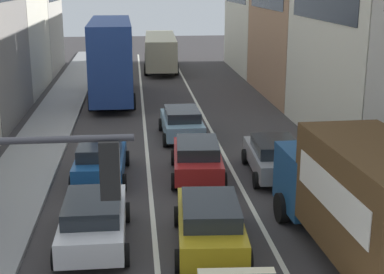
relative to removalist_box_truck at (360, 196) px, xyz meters
The scene contains 13 objects.
sidewalk_left 18.83m from the removalist_box_truck, 123.72° to the left, with size 2.60×64.00×0.14m, color #969696.
lane_stripe_left 16.61m from the removalist_box_truck, 109.11° to the left, with size 0.16×60.00×0.01m, color silver.
lane_stripe_right 15.84m from the removalist_box_truck, 97.31° to the left, with size 0.16×60.00×0.01m, color silver.
building_row_right 18.62m from the removalist_box_truck, 70.06° to the left, with size 7.20×43.90×13.06m.
removalist_box_truck is the anchor object (origin of this frame).
sedan_centre_lane_second 4.23m from the removalist_box_truck, 160.22° to the left, with size 2.30×4.41×1.49m.
wagon_left_lane_second 7.51m from the removalist_box_truck, 164.95° to the left, with size 2.06×4.30×1.49m.
hatchback_centre_lane_third 8.34m from the removalist_box_truck, 115.13° to the left, with size 2.30×4.41×1.49m.
sedan_left_lane_third 10.61m from the removalist_box_truck, 133.48° to the left, with size 2.17×4.36×1.49m.
coupe_centre_lane_fourth 13.70m from the removalist_box_truck, 105.40° to the left, with size 2.12×4.33×1.49m.
sedan_right_lane_behind_truck 7.42m from the removalist_box_truck, 93.67° to the left, with size 2.22×4.38×1.49m.
bus_mid_queue_primary 23.99m from the removalist_box_truck, 107.73° to the left, with size 2.96×10.55×5.06m.
bus_far_queue_secondary 35.38m from the removalist_box_truck, 95.78° to the left, with size 3.06×10.58×2.90m.
Camera 1 is at (-2.18, -8.94, 7.50)m, focal length 52.57 mm.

